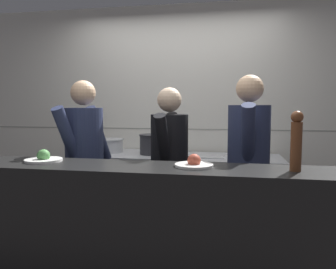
# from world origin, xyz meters

# --- Properties ---
(wall_back_tiled) EXTENTS (8.00, 0.06, 2.60)m
(wall_back_tiled) POSITION_xyz_m (0.00, 1.48, 1.30)
(wall_back_tiled) COLOR silver
(wall_back_tiled) RESTS_ON ground_plane
(oven_range) EXTENTS (1.01, 0.71, 0.90)m
(oven_range) POSITION_xyz_m (-0.51, 1.08, 0.45)
(oven_range) COLOR #232326
(oven_range) RESTS_ON ground_plane
(prep_counter) EXTENTS (1.15, 0.65, 0.89)m
(prep_counter) POSITION_xyz_m (0.59, 1.08, 0.44)
(prep_counter) COLOR #B7BABF
(prep_counter) RESTS_ON ground_plane
(pass_counter) EXTENTS (2.90, 0.45, 1.03)m
(pass_counter) POSITION_xyz_m (0.08, -0.31, 0.51)
(pass_counter) COLOR black
(pass_counter) RESTS_ON ground_plane
(stock_pot) EXTENTS (0.33, 0.33, 0.15)m
(stock_pot) POSITION_xyz_m (-0.73, 1.12, 0.98)
(stock_pot) COLOR #B7BABF
(stock_pot) RESTS_ON oven_range
(sauce_pot) EXTENTS (0.28, 0.28, 0.22)m
(sauce_pot) POSITION_xyz_m (-0.22, 1.04, 1.01)
(sauce_pot) COLOR #2D2D33
(sauce_pot) RESTS_ON oven_range
(mixing_bowl_steel) EXTENTS (0.20, 0.20, 0.08)m
(mixing_bowl_steel) POSITION_xyz_m (0.65, 1.11, 0.93)
(mixing_bowl_steel) COLOR #B7BABF
(mixing_bowl_steel) RESTS_ON prep_counter
(chefs_knife) EXTENTS (0.39, 0.07, 0.02)m
(chefs_knife) POSITION_xyz_m (0.33, 0.94, 0.89)
(chefs_knife) COLOR #B7BABF
(chefs_knife) RESTS_ON prep_counter
(plated_dish_main) EXTENTS (0.26, 0.26, 0.09)m
(plated_dish_main) POSITION_xyz_m (-0.71, -0.26, 1.05)
(plated_dish_main) COLOR white
(plated_dish_main) RESTS_ON pass_counter
(plated_dish_appetiser) EXTENTS (0.25, 0.25, 0.09)m
(plated_dish_appetiser) POSITION_xyz_m (0.37, -0.27, 1.05)
(plated_dish_appetiser) COLOR white
(plated_dish_appetiser) RESTS_ON pass_counter
(pepper_mill) EXTENTS (0.07, 0.07, 0.37)m
(pepper_mill) POSITION_xyz_m (1.00, -0.31, 1.22)
(pepper_mill) COLOR brown
(pepper_mill) RESTS_ON pass_counter
(chef_head_cook) EXTENTS (0.42, 0.72, 1.65)m
(chef_head_cook) POSITION_xyz_m (-0.66, 0.31, 0.92)
(chef_head_cook) COLOR black
(chef_head_cook) RESTS_ON ground_plane
(chef_sous) EXTENTS (0.35, 0.69, 1.58)m
(chef_sous) POSITION_xyz_m (0.10, 0.36, 0.88)
(chef_sous) COLOR black
(chef_sous) RESTS_ON ground_plane
(chef_line) EXTENTS (0.37, 0.73, 1.68)m
(chef_line) POSITION_xyz_m (0.76, 0.34, 0.93)
(chef_line) COLOR black
(chef_line) RESTS_ON ground_plane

